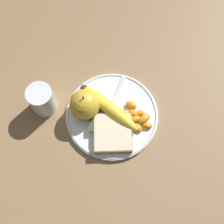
# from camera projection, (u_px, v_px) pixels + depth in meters

# --- Properties ---
(ground_plane) EXTENTS (3.00, 3.00, 0.00)m
(ground_plane) POSITION_uv_depth(u_px,v_px,m) (112.00, 116.00, 0.85)
(ground_plane) COLOR olive
(plate) EXTENTS (0.25, 0.25, 0.01)m
(plate) POSITION_uv_depth(u_px,v_px,m) (112.00, 115.00, 0.84)
(plate) COLOR silver
(plate) RESTS_ON ground_plane
(juice_glass) EXTENTS (0.07, 0.07, 0.09)m
(juice_glass) POSITION_uv_depth(u_px,v_px,m) (42.00, 100.00, 0.82)
(juice_glass) COLOR silver
(juice_glass) RESTS_ON ground_plane
(apple) EXTENTS (0.08, 0.08, 0.09)m
(apple) POSITION_uv_depth(u_px,v_px,m) (85.00, 104.00, 0.80)
(apple) COLOR gold
(apple) RESTS_ON plate
(banana) EXTENTS (0.16, 0.17, 0.04)m
(banana) POSITION_uv_depth(u_px,v_px,m) (108.00, 108.00, 0.82)
(banana) COLOR yellow
(banana) RESTS_ON plate
(bread_slice) EXTENTS (0.10, 0.10, 0.02)m
(bread_slice) POSITION_uv_depth(u_px,v_px,m) (113.00, 133.00, 0.81)
(bread_slice) COLOR tan
(bread_slice) RESTS_ON plate
(fork) EXTENTS (0.18, 0.08, 0.00)m
(fork) POSITION_uv_depth(u_px,v_px,m) (111.00, 112.00, 0.84)
(fork) COLOR silver
(fork) RESTS_ON plate
(jam_packet) EXTENTS (0.04, 0.03, 0.02)m
(jam_packet) POSITION_uv_depth(u_px,v_px,m) (95.00, 125.00, 0.81)
(jam_packet) COLOR white
(jam_packet) RESTS_ON plate
(orange_segment_0) EXTENTS (0.02, 0.03, 0.01)m
(orange_segment_0) POSITION_uv_depth(u_px,v_px,m) (140.00, 113.00, 0.83)
(orange_segment_0) COLOR orange
(orange_segment_0) RESTS_ON plate
(orange_segment_1) EXTENTS (0.02, 0.03, 0.02)m
(orange_segment_1) POSITION_uv_depth(u_px,v_px,m) (136.00, 119.00, 0.82)
(orange_segment_1) COLOR orange
(orange_segment_1) RESTS_ON plate
(orange_segment_2) EXTENTS (0.03, 0.03, 0.02)m
(orange_segment_2) POSITION_uv_depth(u_px,v_px,m) (133.00, 113.00, 0.83)
(orange_segment_2) COLOR orange
(orange_segment_2) RESTS_ON plate
(orange_segment_3) EXTENTS (0.03, 0.03, 0.01)m
(orange_segment_3) POSITION_uv_depth(u_px,v_px,m) (138.00, 128.00, 0.81)
(orange_segment_3) COLOR orange
(orange_segment_3) RESTS_ON plate
(orange_segment_4) EXTENTS (0.03, 0.04, 0.02)m
(orange_segment_4) POSITION_uv_depth(u_px,v_px,m) (131.00, 105.00, 0.84)
(orange_segment_4) COLOR orange
(orange_segment_4) RESTS_ON plate
(orange_segment_5) EXTENTS (0.03, 0.03, 0.02)m
(orange_segment_5) POSITION_uv_depth(u_px,v_px,m) (128.00, 119.00, 0.82)
(orange_segment_5) COLOR orange
(orange_segment_5) RESTS_ON plate
(orange_segment_6) EXTENTS (0.03, 0.03, 0.02)m
(orange_segment_6) POSITION_uv_depth(u_px,v_px,m) (125.00, 122.00, 0.82)
(orange_segment_6) COLOR orange
(orange_segment_6) RESTS_ON plate
(orange_segment_7) EXTENTS (0.02, 0.03, 0.02)m
(orange_segment_7) POSITION_uv_depth(u_px,v_px,m) (124.00, 115.00, 0.83)
(orange_segment_7) COLOR orange
(orange_segment_7) RESTS_ON plate
(orange_segment_8) EXTENTS (0.02, 0.03, 0.01)m
(orange_segment_8) POSITION_uv_depth(u_px,v_px,m) (148.00, 126.00, 0.82)
(orange_segment_8) COLOR orange
(orange_segment_8) RESTS_ON plate
(orange_segment_9) EXTENTS (0.04, 0.04, 0.02)m
(orange_segment_9) POSITION_uv_depth(u_px,v_px,m) (144.00, 119.00, 0.82)
(orange_segment_9) COLOR orange
(orange_segment_9) RESTS_ON plate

